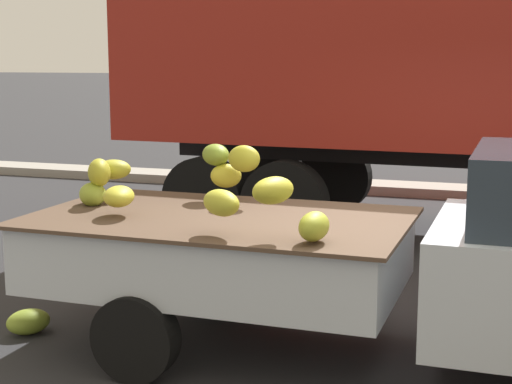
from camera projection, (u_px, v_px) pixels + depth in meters
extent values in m
plane|color=#28282B|center=(401.00, 359.00, 6.05)|extent=(220.00, 220.00, 0.00)
cube|color=gray|center=(468.00, 192.00, 13.16)|extent=(80.00, 0.80, 0.16)
cube|color=silver|center=(220.00, 278.00, 6.21)|extent=(2.83, 1.70, 0.08)
cube|color=silver|center=(254.00, 226.00, 6.92)|extent=(2.82, 0.07, 0.44)
cube|color=silver|center=(176.00, 272.00, 5.41)|extent=(2.82, 0.07, 0.44)
cube|color=silver|center=(395.00, 261.00, 5.72)|extent=(0.06, 1.68, 0.44)
cube|color=silver|center=(69.00, 233.00, 6.61)|extent=(0.06, 1.68, 0.44)
cube|color=#B21914|center=(255.00, 229.00, 6.96)|extent=(2.70, 0.03, 0.07)
cube|color=brown|center=(220.00, 218.00, 6.13)|extent=(2.95, 1.82, 0.03)
ellipsoid|color=gold|center=(273.00, 190.00, 5.25)|extent=(0.32, 0.42, 0.19)
ellipsoid|color=gold|center=(226.00, 176.00, 6.79)|extent=(0.32, 0.27, 0.21)
ellipsoid|color=#93A732|center=(93.00, 194.00, 6.58)|extent=(0.36, 0.39, 0.20)
ellipsoid|color=gold|center=(244.00, 159.00, 6.56)|extent=(0.30, 0.22, 0.23)
ellipsoid|color=olive|center=(216.00, 155.00, 6.83)|extent=(0.38, 0.40, 0.19)
ellipsoid|color=gold|center=(113.00, 169.00, 6.82)|extent=(0.39, 0.37, 0.17)
ellipsoid|color=#A1A92D|center=(314.00, 226.00, 5.20)|extent=(0.21, 0.34, 0.20)
ellipsoid|color=gold|center=(221.00, 203.00, 5.42)|extent=(0.41, 0.38, 0.19)
ellipsoid|color=gold|center=(99.00, 173.00, 6.58)|extent=(0.32, 0.37, 0.24)
ellipsoid|color=gold|center=(119.00, 196.00, 6.09)|extent=(0.36, 0.44, 0.16)
cylinder|color=black|center=(220.00, 279.00, 7.12)|extent=(0.64, 0.20, 0.64)
cylinder|color=black|center=(136.00, 338.00, 5.61)|extent=(0.64, 0.20, 0.64)
cylinder|color=black|center=(335.00, 177.00, 11.80)|extent=(1.09, 0.33, 1.08)
cylinder|color=black|center=(285.00, 204.00, 9.58)|extent=(1.09, 0.33, 1.08)
cylinder|color=black|center=(268.00, 173.00, 12.17)|extent=(1.09, 0.33, 1.08)
cylinder|color=black|center=(205.00, 199.00, 9.96)|extent=(1.09, 0.33, 1.08)
ellipsoid|color=olive|center=(28.00, 322.00, 6.60)|extent=(0.44, 0.45, 0.21)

